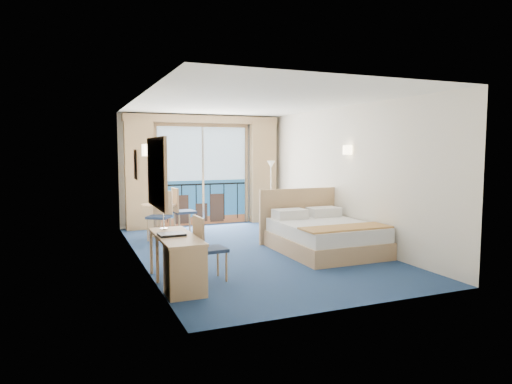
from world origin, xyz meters
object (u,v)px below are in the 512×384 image
desk (183,264)px  floor_lamp (271,176)px  table_chair_a (180,208)px  round_table (159,212)px  table_chair_b (161,212)px  armchair (281,218)px  bed (323,235)px  nightstand (312,222)px  desk_chair (206,245)px

desk → floor_lamp: bearing=54.2°
floor_lamp → table_chair_a: size_ratio=1.54×
round_table → table_chair_b: (-0.05, -0.42, 0.04)m
armchair → desk: size_ratio=0.50×
round_table → table_chair_a: 0.46m
bed → nightstand: bearing=68.5°
nightstand → table_chair_a: bearing=153.6°
bed → table_chair_b: (-2.52, 2.28, 0.26)m
nightstand → table_chair_b: table_chair_b is taller
desk_chair → round_table: bearing=-4.6°
bed → round_table: bearing=132.5°
desk → round_table: (0.46, 4.10, 0.14)m
desk → bed: bearing=25.5°
armchair → table_chair_a: size_ratio=0.71×
armchair → table_chair_a: table_chair_a is taller
desk_chair → desk: bearing=129.4°
desk → table_chair_a: bearing=77.3°
nightstand → armchair: (-0.44, 0.62, 0.03)m
table_chair_b → desk_chair: bearing=-56.8°
desk → round_table: size_ratio=1.92×
nightstand → round_table: bearing=157.0°
floor_lamp → table_chair_a: 2.58m
nightstand → table_chair_b: size_ratio=0.61×
armchair → desk: 4.58m
floor_lamp → round_table: floor_lamp is taller
armchair → round_table: 2.68m
bed → desk_chair: bearing=-158.4°
table_chair_a → round_table: bearing=84.1°
desk → round_table: same height
armchair → table_chair_a: (-2.13, 0.66, 0.24)m
armchair → table_chair_b: (-2.64, 0.25, 0.23)m
bed → table_chair_a: bed is taller
armchair → desk_chair: desk_chair is taller
desk_chair → nightstand: bearing=-55.9°
bed → armchair: size_ratio=2.81×
armchair → bed: bearing=34.9°
armchair → table_chair_a: bearing=-69.0°
round_table → desk: bearing=-96.4°
desk_chair → table_chair_a: table_chair_a is taller
table_chair_a → bed: bearing=-147.2°
nightstand → armchair: 0.76m
desk_chair → floor_lamp: bearing=-38.6°
armchair → round_table: round_table is taller
nightstand → table_chair_b: (-3.08, 0.87, 0.26)m
bed → desk_chair: bed is taller
floor_lamp → table_chair_a: (-2.44, -0.58, -0.62)m
armchair → table_chair_b: size_ratio=0.73×
bed → armchair: (0.11, 2.03, 0.03)m
floor_lamp → bed: bearing=-97.4°
bed → floor_lamp: floor_lamp is taller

